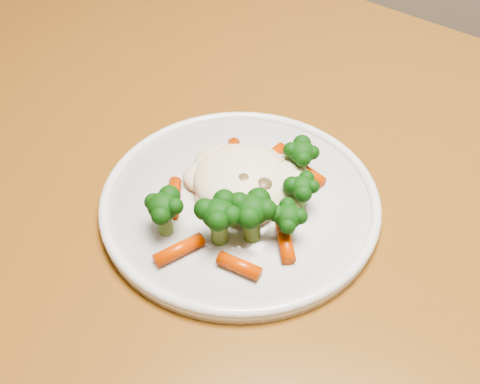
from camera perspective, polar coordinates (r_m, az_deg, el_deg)
The scene contains 3 objects.
dining_table at distance 0.68m, azimuth -2.88°, elevation -2.83°, with size 1.38×1.18×0.75m.
plate at distance 0.55m, azimuth 0.00°, elevation -1.07°, with size 0.25×0.25×0.01m, color silver.
meal at distance 0.53m, azimuth 0.46°, elevation 0.31°, with size 0.15×0.17×0.04m.
Camera 1 is at (0.24, -0.19, 1.15)m, focal length 45.00 mm.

